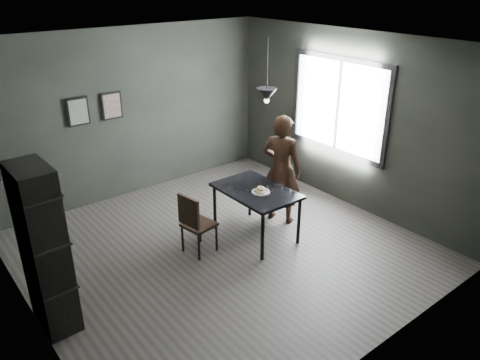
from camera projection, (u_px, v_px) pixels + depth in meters
ground at (223, 249)px, 6.57m from camera, size 5.00×5.00×0.00m
back_wall at (132, 114)px, 7.78m from camera, size 5.00×0.10×2.80m
ceiling at (219, 44)px, 5.42m from camera, size 5.00×5.00×0.02m
window_assembly at (338, 106)px, 7.46m from camera, size 0.04×1.96×1.56m
cafe_table at (256, 194)px, 6.64m from camera, size 0.80×1.20×0.75m
white_plate at (261, 192)px, 6.50m from camera, size 0.23×0.23×0.01m
donut_pile at (261, 190)px, 6.49m from camera, size 0.18×0.19×0.09m
woman at (281, 169)px, 7.02m from camera, size 0.63×0.73×1.70m
wood_chair at (194, 221)px, 6.27m from camera, size 0.44×0.44×0.90m
shelf_unit at (44, 250)px, 4.84m from camera, size 0.36×0.63×1.88m
pendant_lamp at (267, 95)px, 6.28m from camera, size 0.28×0.28×0.86m
framed_print_left at (78, 112)px, 7.16m from camera, size 0.34×0.04×0.44m
framed_print_right at (112, 106)px, 7.47m from camera, size 0.34×0.04×0.44m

